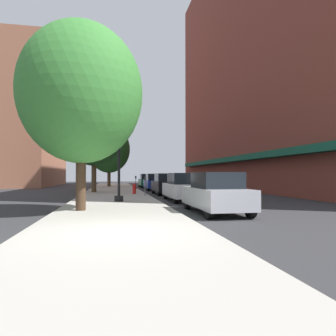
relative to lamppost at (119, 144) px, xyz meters
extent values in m
plane|color=#2D2D30|center=(3.79, 9.27, -3.20)|extent=(90.00, 90.00, 0.00)
cube|color=#A8A399|center=(-0.21, 10.27, -3.14)|extent=(4.80, 50.00, 0.12)
cube|color=brown|center=(14.79, 13.27, 11.38)|extent=(6.00, 40.00, 29.16)
cube|color=#144C38|center=(11.44, 13.27, -0.10)|extent=(0.90, 34.00, 0.50)
cube|color=#9E6047|center=(-11.21, 28.27, 5.96)|extent=(6.00, 18.00, 18.32)
cube|color=#144C38|center=(-14.56, 28.27, -0.10)|extent=(0.90, 15.30, 0.50)
cylinder|color=black|center=(0.00, 0.00, -2.93)|extent=(0.48, 0.48, 0.30)
cylinder|color=black|center=(0.00, 0.00, -0.18)|extent=(0.14, 0.14, 5.20)
sphere|color=silver|center=(0.00, 0.00, 2.60)|extent=(0.44, 0.44, 0.44)
cylinder|color=red|center=(1.26, 6.32, -2.77)|extent=(0.26, 0.26, 0.62)
sphere|color=red|center=(1.26, 6.32, -2.41)|extent=(0.24, 0.24, 0.24)
cylinder|color=red|center=(1.40, 6.32, -2.68)|extent=(0.12, 0.10, 0.10)
cylinder|color=slate|center=(1.84, 4.04, -2.56)|extent=(0.06, 0.06, 1.05)
cube|color=#33383D|center=(1.84, 4.04, -1.90)|extent=(0.14, 0.09, 0.26)
cylinder|color=slate|center=(1.84, 12.57, -2.56)|extent=(0.06, 0.06, 1.05)
cube|color=#33383D|center=(1.84, 12.57, -1.90)|extent=(0.14, 0.09, 0.26)
cylinder|color=#4C3823|center=(-1.87, 9.17, -1.48)|extent=(0.40, 0.40, 3.20)
ellipsoid|color=#235B23|center=(-1.87, 9.17, 2.03)|extent=(5.12, 5.12, 5.88)
cylinder|color=#4C3823|center=(-0.79, 21.24, -1.74)|extent=(0.40, 0.40, 2.68)
ellipsoid|color=#235B23|center=(-0.79, 21.24, 1.51)|extent=(5.09, 5.09, 5.86)
cylinder|color=#422D1E|center=(-1.60, -3.85, -1.63)|extent=(0.40, 0.40, 2.90)
ellipsoid|color=#387F33|center=(-1.60, -3.85, 1.68)|extent=(4.97, 4.97, 5.72)
cylinder|color=black|center=(3.01, -3.13, -2.88)|extent=(0.22, 0.64, 0.64)
cylinder|color=black|center=(4.57, -3.13, -2.88)|extent=(0.22, 0.64, 0.64)
cylinder|color=black|center=(3.01, -6.33, -2.88)|extent=(0.22, 0.64, 0.64)
cylinder|color=black|center=(4.57, -6.33, -2.88)|extent=(0.22, 0.64, 0.64)
cube|color=#B2B2BA|center=(3.79, -4.73, -2.56)|extent=(1.80, 4.30, 0.76)
cube|color=black|center=(3.79, -4.88, -1.86)|extent=(1.56, 2.20, 0.64)
cylinder|color=black|center=(3.01, 2.64, -2.88)|extent=(0.22, 0.64, 0.64)
cylinder|color=black|center=(4.57, 2.64, -2.88)|extent=(0.22, 0.64, 0.64)
cylinder|color=black|center=(3.01, -0.56, -2.88)|extent=(0.22, 0.64, 0.64)
cylinder|color=black|center=(4.57, -0.56, -2.88)|extent=(0.22, 0.64, 0.64)
cube|color=silver|center=(3.79, 1.04, -2.56)|extent=(1.80, 4.30, 0.76)
cube|color=black|center=(3.79, 0.89, -1.86)|extent=(1.56, 2.20, 0.64)
cylinder|color=black|center=(3.01, 8.56, -2.88)|extent=(0.22, 0.64, 0.64)
cylinder|color=black|center=(4.57, 8.56, -2.88)|extent=(0.22, 0.64, 0.64)
cylinder|color=black|center=(3.01, 5.36, -2.88)|extent=(0.22, 0.64, 0.64)
cylinder|color=black|center=(4.57, 5.36, -2.88)|extent=(0.22, 0.64, 0.64)
cube|color=black|center=(3.79, 6.96, -2.56)|extent=(1.80, 4.30, 0.76)
cube|color=black|center=(3.79, 6.81, -1.86)|extent=(1.56, 2.20, 0.64)
cylinder|color=black|center=(3.01, 15.20, -2.88)|extent=(0.22, 0.64, 0.64)
cylinder|color=black|center=(4.57, 15.20, -2.88)|extent=(0.22, 0.64, 0.64)
cylinder|color=black|center=(3.01, 12.00, -2.88)|extent=(0.22, 0.64, 0.64)
cylinder|color=black|center=(4.57, 12.00, -2.88)|extent=(0.22, 0.64, 0.64)
cube|color=#1E389E|center=(3.79, 13.60, -2.56)|extent=(1.80, 4.30, 0.76)
cube|color=black|center=(3.79, 13.45, -1.86)|extent=(1.56, 2.20, 0.64)
cylinder|color=black|center=(3.01, 22.08, -2.88)|extent=(0.22, 0.64, 0.64)
cylinder|color=black|center=(4.57, 22.08, -2.88)|extent=(0.22, 0.64, 0.64)
cylinder|color=black|center=(3.01, 18.88, -2.88)|extent=(0.22, 0.64, 0.64)
cylinder|color=black|center=(4.57, 18.88, -2.88)|extent=(0.22, 0.64, 0.64)
cube|color=#196638|center=(3.79, 20.48, -2.56)|extent=(1.80, 4.30, 0.76)
cube|color=black|center=(3.79, 20.33, -1.86)|extent=(1.56, 2.20, 0.64)
camera|label=1|loc=(-0.32, -16.51, -1.64)|focal=32.29mm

